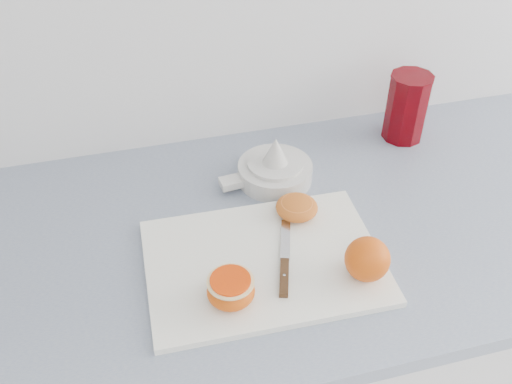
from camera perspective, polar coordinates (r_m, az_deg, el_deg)
counter at (r=1.38m, az=5.73°, el=-16.10°), size 2.33×0.64×0.89m
cutting_board at (r=0.95m, az=0.77°, el=-6.98°), size 0.39×0.28×0.01m
whole_orange at (r=0.91m, az=11.07°, el=-6.61°), size 0.07×0.07×0.07m
half_orange at (r=0.87m, az=-2.54°, el=-9.74°), size 0.07×0.07×0.05m
squeezed_shell at (r=1.01m, az=4.10°, el=-1.52°), size 0.08×0.08×0.03m
paring_knife at (r=0.92m, az=2.86°, el=-7.83°), size 0.07×0.17×0.01m
citrus_juicer at (r=1.10m, az=1.83°, el=2.32°), size 0.18×0.14×0.10m
red_tumbler at (r=1.24m, az=14.81°, el=7.99°), size 0.09×0.09×0.15m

